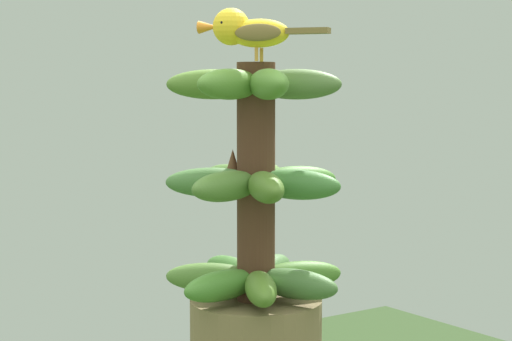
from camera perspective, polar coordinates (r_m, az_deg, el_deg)
The scene contains 2 objects.
banana_bunch at distance 1.30m, azimuth -0.02°, elevation -0.75°, with size 0.27×0.27×0.34m.
perched_bird at distance 1.26m, azimuth -0.57°, elevation 8.85°, with size 0.16×0.13×0.07m.
Camera 1 is at (1.06, -0.74, 1.70)m, focal length 63.40 mm.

